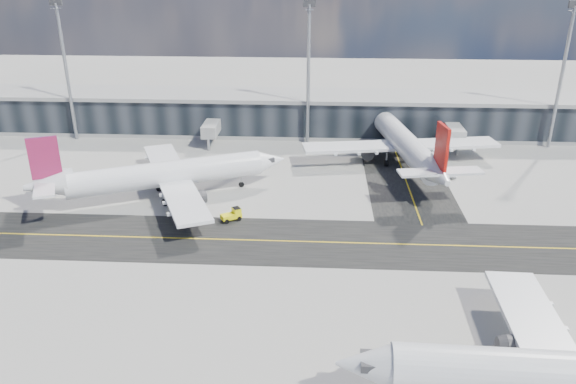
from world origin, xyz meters
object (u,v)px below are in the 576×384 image
(baggage_tug, at_px, (233,214))
(service_van, at_px, (450,172))
(airliner_redtail, at_px, (404,143))
(airliner_af, at_px, (163,175))

(baggage_tug, distance_m, service_van, 42.03)
(baggage_tug, height_order, service_van, baggage_tug)
(airliner_redtail, xyz_separation_m, baggage_tug, (-28.76, -25.57, -3.38))
(airliner_redtail, xyz_separation_m, service_van, (7.92, -5.05, -3.67))
(baggage_tug, bearing_deg, airliner_redtail, 99.85)
(service_van, bearing_deg, baggage_tug, -140.87)
(airliner_af, height_order, service_van, airliner_af)
(airliner_af, distance_m, service_van, 50.90)
(airliner_af, xyz_separation_m, baggage_tug, (12.44, -7.63, -3.14))
(baggage_tug, relative_size, service_van, 0.69)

